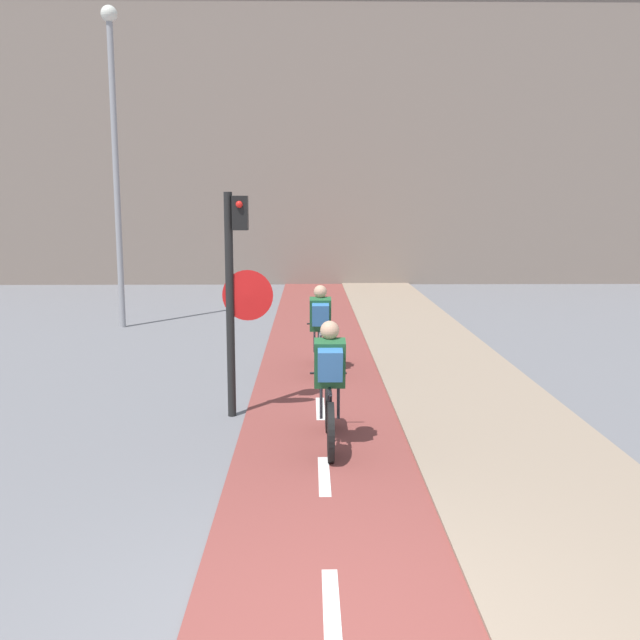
{
  "coord_description": "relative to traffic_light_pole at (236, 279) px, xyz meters",
  "views": [
    {
      "loc": [
        -0.15,
        -4.09,
        2.81
      ],
      "look_at": [
        0.0,
        5.93,
        1.2
      ],
      "focal_mm": 40.0,
      "sensor_mm": 36.0,
      "label": 1
    }
  ],
  "objects": [
    {
      "name": "building_row_background",
      "position": [
        1.11,
        18.71,
        3.35
      ],
      "size": [
        60.0,
        5.2,
        10.39
      ],
      "color": "slate",
      "rests_on": "ground_plane"
    },
    {
      "name": "traffic_light_pole",
      "position": [
        0.0,
        0.0,
        0.0
      ],
      "size": [
        0.67,
        0.25,
        2.99
      ],
      "color": "black",
      "rests_on": "ground_plane"
    },
    {
      "name": "street_lamp_far",
      "position": [
        -3.41,
        7.18,
        2.48
      ],
      "size": [
        0.36,
        0.36,
        7.14
      ],
      "color": "gray",
      "rests_on": "ground_plane"
    },
    {
      "name": "cyclist_near",
      "position": [
        1.2,
        -1.27,
        -1.14
      ],
      "size": [
        0.46,
        1.73,
        1.5
      ],
      "color": "black",
      "rests_on": "ground_plane"
    },
    {
      "name": "cyclist_far",
      "position": [
        1.15,
        2.54,
        -1.14
      ],
      "size": [
        0.46,
        1.71,
        1.49
      ],
      "color": "black",
      "rests_on": "ground_plane"
    }
  ]
}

